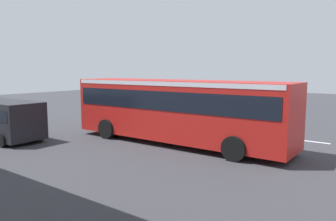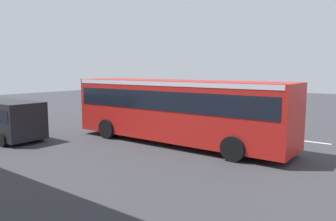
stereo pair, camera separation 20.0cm
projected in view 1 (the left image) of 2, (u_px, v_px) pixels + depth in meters
ground at (211, 142)px, 16.51m from camera, size 80.00×80.00×0.00m
city_bus at (177, 106)px, 16.00m from camera, size 11.54×2.85×3.15m
parked_van at (4, 117)px, 16.98m from camera, size 4.80×2.17×2.05m
bicycle_blue at (32, 124)px, 19.84m from camera, size 1.77×0.44×0.96m
lane_dash_left at (309, 141)px, 16.68m from camera, size 2.00×0.20×0.01m
lane_dash_centre at (237, 132)px, 19.03m from camera, size 2.00×0.20×0.01m
lane_dash_right at (181, 126)px, 21.37m from camera, size 2.00×0.20×0.01m
lane_dash_rightmost at (135, 120)px, 23.71m from camera, size 2.00×0.20×0.01m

